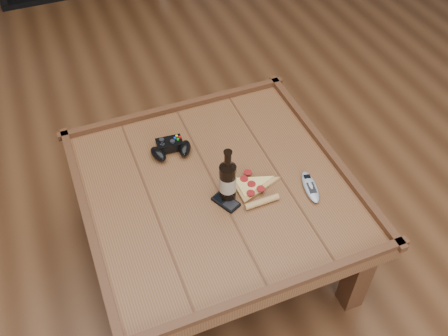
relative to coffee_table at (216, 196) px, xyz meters
name	(u,v)px	position (x,y,z in m)	size (l,w,h in m)	color
ground	(217,252)	(0.00, 0.00, -0.39)	(6.00, 6.00, 0.00)	#482914
coffee_table	(216,196)	(0.00, 0.00, 0.00)	(1.03, 1.03, 0.48)	#573719
beer_bottle	(228,180)	(0.02, -0.07, 0.16)	(0.06, 0.06, 0.24)	black
game_controller	(171,148)	(-0.10, 0.24, 0.08)	(0.19, 0.13, 0.05)	black
pizza_slice	(253,188)	(0.12, -0.07, 0.07)	(0.15, 0.24, 0.02)	tan
smartphone	(226,202)	(0.00, -0.09, 0.07)	(0.09, 0.11, 0.01)	black
remote_control	(310,187)	(0.33, -0.15, 0.07)	(0.08, 0.17, 0.02)	#A0A7AE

